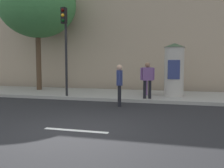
# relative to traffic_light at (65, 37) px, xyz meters

# --- Properties ---
(ground_plane) EXTENTS (80.00, 80.00, 0.00)m
(ground_plane) POSITION_rel_traffic_light_xyz_m (2.76, -5.24, -3.00)
(ground_plane) COLOR #232326
(sidewalk_curb) EXTENTS (36.00, 4.00, 0.15)m
(sidewalk_curb) POSITION_rel_traffic_light_xyz_m (2.76, 1.76, -2.92)
(sidewalk_curb) COLOR #9E9B93
(sidewalk_curb) RESTS_ON ground_plane
(lane_markings) EXTENTS (25.80, 0.16, 0.01)m
(lane_markings) POSITION_rel_traffic_light_xyz_m (2.76, -5.24, -3.00)
(lane_markings) COLOR silver
(lane_markings) RESTS_ON ground_plane
(building_backdrop) EXTENTS (36.00, 5.00, 8.62)m
(building_backdrop) POSITION_rel_traffic_light_xyz_m (2.76, 6.76, 1.31)
(building_backdrop) COLOR tan
(building_backdrop) RESTS_ON ground_plane
(traffic_light) EXTENTS (0.24, 0.45, 4.23)m
(traffic_light) POSITION_rel_traffic_light_xyz_m (0.00, 0.00, 0.00)
(traffic_light) COLOR black
(traffic_light) RESTS_ON sidewalk_curb
(poster_column) EXTENTS (1.03, 1.03, 2.57)m
(poster_column) POSITION_rel_traffic_light_xyz_m (5.09, 1.39, -1.54)
(poster_column) COLOR #B2ADA3
(poster_column) RESTS_ON sidewalk_curb
(street_tree) EXTENTS (4.53, 4.53, 6.95)m
(street_tree) POSITION_rel_traffic_light_xyz_m (-2.83, 2.30, 2.16)
(street_tree) COLOR #4C3826
(street_tree) RESTS_ON sidewalk_curb
(pedestrian_in_red_top) EXTENTS (0.34, 0.56, 1.71)m
(pedestrian_in_red_top) POSITION_rel_traffic_light_xyz_m (3.00, -1.27, -2.00)
(pedestrian_in_red_top) COLOR black
(pedestrian_in_red_top) RESTS_ON ground_plane
(pedestrian_near_pole) EXTENTS (0.62, 0.37, 1.64)m
(pedestrian_near_pole) POSITION_rel_traffic_light_xyz_m (3.95, 0.19, -1.88)
(pedestrian_near_pole) COLOR black
(pedestrian_near_pole) RESTS_ON sidewalk_curb
(pedestrian_with_bag) EXTENTS (0.52, 0.50, 1.57)m
(pedestrian_with_bag) POSITION_rel_traffic_light_xyz_m (3.85, 1.42, -1.92)
(pedestrian_with_bag) COLOR #724C84
(pedestrian_with_bag) RESTS_ON sidewalk_curb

